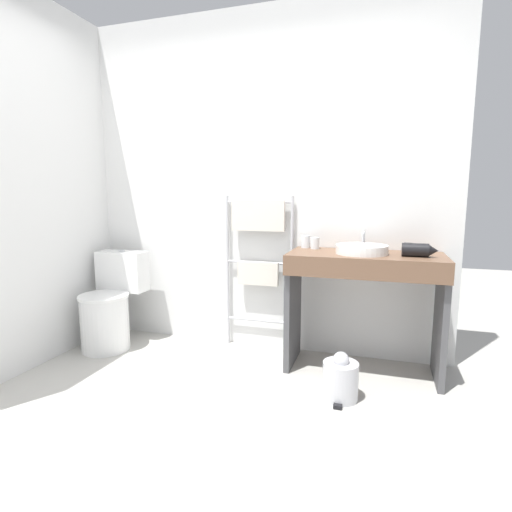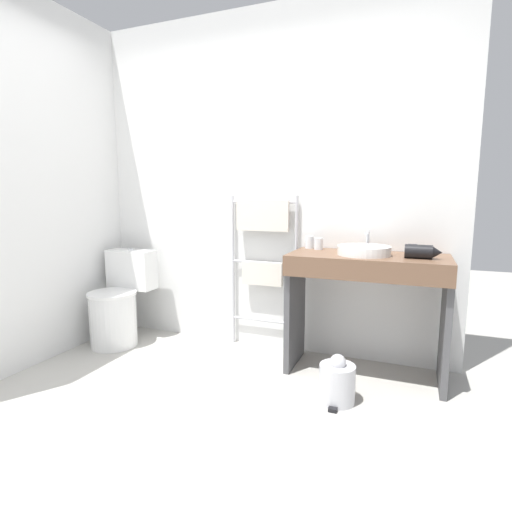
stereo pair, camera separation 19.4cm
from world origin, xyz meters
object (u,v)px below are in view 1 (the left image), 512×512
(toilet, at_px, (110,307))
(trash_bin, at_px, (340,379))
(hair_dryer, at_px, (417,250))
(towel_radiator, at_px, (258,247))
(cup_near_wall, at_px, (306,242))
(sink_basin, at_px, (362,249))
(cup_near_edge, at_px, (315,243))

(toilet, bearing_deg, trash_bin, -9.54)
(toilet, height_order, hair_dryer, hair_dryer)
(towel_radiator, height_order, trash_bin, towel_radiator)
(towel_radiator, relative_size, cup_near_wall, 13.43)
(sink_basin, relative_size, cup_near_wall, 3.79)
(towel_radiator, bearing_deg, cup_near_wall, -2.63)
(hair_dryer, bearing_deg, trash_bin, -135.37)
(trash_bin, bearing_deg, cup_near_wall, 118.55)
(trash_bin, bearing_deg, towel_radiator, 138.08)
(sink_basin, relative_size, hair_dryer, 1.59)
(toilet, distance_m, sink_basin, 2.04)
(cup_near_edge, bearing_deg, trash_bin, -65.82)
(cup_near_wall, bearing_deg, sink_basin, -25.47)
(towel_radiator, distance_m, trash_bin, 1.20)
(toilet, height_order, sink_basin, sink_basin)
(cup_near_edge, relative_size, trash_bin, 0.28)
(toilet, bearing_deg, sink_basin, 3.40)
(towel_radiator, distance_m, hair_dryer, 1.17)
(toilet, height_order, towel_radiator, towel_radiator)
(cup_near_edge, bearing_deg, sink_basin, -25.19)
(hair_dryer, bearing_deg, cup_near_edge, 165.63)
(toilet, relative_size, trash_bin, 2.60)
(cup_near_edge, distance_m, hair_dryer, 0.71)
(cup_near_wall, distance_m, hair_dryer, 0.80)
(trash_bin, bearing_deg, toilet, 170.46)
(towel_radiator, relative_size, cup_near_edge, 14.67)
(sink_basin, bearing_deg, toilet, -176.60)
(sink_basin, bearing_deg, towel_radiator, 164.79)
(towel_radiator, height_order, sink_basin, towel_radiator)
(towel_radiator, height_order, cup_near_wall, towel_radiator)
(toilet, height_order, cup_near_edge, cup_near_edge)
(towel_radiator, xyz_separation_m, hair_dryer, (1.15, -0.23, 0.05))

